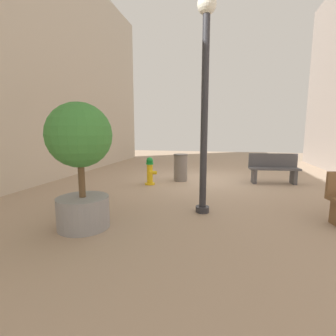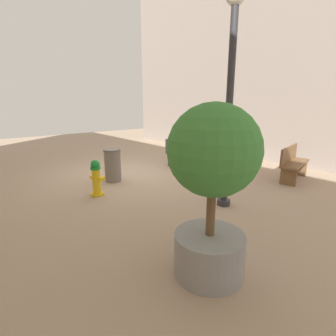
% 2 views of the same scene
% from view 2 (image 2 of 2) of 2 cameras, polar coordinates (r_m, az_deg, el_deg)
% --- Properties ---
extents(ground_plane, '(23.40, 23.40, 0.00)m').
position_cam_2_polar(ground_plane, '(7.98, -9.00, -1.08)').
color(ground_plane, tan).
extents(building_facade_left, '(0.70, 18.00, 7.60)m').
position_cam_2_polar(building_facade_left, '(10.12, 28.91, 22.39)').
color(building_facade_left, gray).
rests_on(building_facade_left, ground_plane).
extents(fire_hydrant, '(0.39, 0.41, 0.86)m').
position_cam_2_polar(fire_hydrant, '(6.10, -16.03, -2.14)').
color(fire_hydrant, gold).
rests_on(fire_hydrant, ground_plane).
extents(bench_near, '(1.56, 0.60, 0.95)m').
position_cam_2_polar(bench_near, '(9.04, 3.49, 4.09)').
color(bench_near, '#4C4C51').
rests_on(bench_near, ground_plane).
extents(bench_far, '(1.58, 0.73, 0.95)m').
position_cam_2_polar(bench_far, '(7.92, 26.55, 1.07)').
color(bench_far, brown).
rests_on(bench_far, ground_plane).
extents(planter_tree, '(1.08, 1.08, 2.14)m').
position_cam_2_polar(planter_tree, '(2.96, 10.08, -2.45)').
color(planter_tree, gray).
rests_on(planter_tree, ground_plane).
extents(street_lamp, '(0.36, 0.36, 4.15)m').
position_cam_2_polar(street_lamp, '(5.18, 14.13, 19.00)').
color(street_lamp, '#2D2D33').
rests_on(street_lamp, ground_plane).
extents(trash_bin, '(0.47, 0.47, 0.90)m').
position_cam_2_polar(trash_bin, '(7.11, -12.49, 0.63)').
color(trash_bin, slate).
rests_on(trash_bin, ground_plane).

